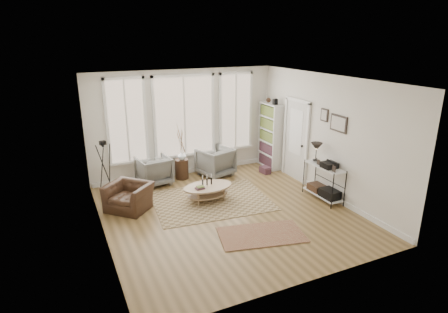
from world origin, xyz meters
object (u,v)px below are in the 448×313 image
low_shelf (324,179)px  armchair_right (215,162)px  side_table (181,153)px  armchair_left (154,170)px  coffee_table (208,189)px  accent_chair (129,197)px  bookcase (270,136)px

low_shelf → armchair_right: size_ratio=1.50×
low_shelf → side_table: (-2.61, 2.70, 0.22)m
armchair_left → coffee_table: bearing=111.5°
low_shelf → accent_chair: 4.52m
low_shelf → coffee_table: size_ratio=1.07×
bookcase → side_table: size_ratio=1.35×
armchair_left → armchair_right: armchair_right is taller
bookcase → accent_chair: bearing=-165.4°
armchair_left → accent_chair: 1.54m
low_shelf → armchair_right: 3.05m
side_table → bookcase: bearing=-3.9°
armchair_right → side_table: bearing=-27.0°
bookcase → side_table: 2.68m
low_shelf → armchair_left: bearing=142.2°
low_shelf → coffee_table: bearing=157.3°
side_table → armchair_left: bearing=-174.5°
accent_chair → side_table: bearing=83.0°
armchair_left → bookcase: bearing=170.9°
coffee_table → armchair_left: armchair_left is taller
armchair_right → side_table: 1.00m
accent_chair → armchair_right: bearing=68.8°
bookcase → armchair_right: bearing=179.3°
low_shelf → accent_chair: bearing=162.2°
armchair_left → accent_chair: size_ratio=0.89×
bookcase → low_shelf: (-0.06, -2.52, -0.44)m
side_table → accent_chair: size_ratio=1.65×
armchair_left → accent_chair: armchair_left is taller
bookcase → coffee_table: size_ratio=1.69×
armchair_left → armchair_right: size_ratio=0.94×
coffee_table → accent_chair: 1.80m
armchair_left → side_table: (0.79, 0.08, 0.36)m
side_table → low_shelf: bearing=-46.0°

